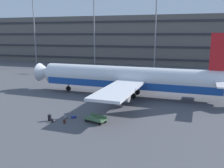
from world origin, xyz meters
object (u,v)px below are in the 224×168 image
backpack_large (52,121)px  airliner (131,79)px  backpack_teal (64,121)px  suitcase_navy (66,115)px  baggage_cart (96,119)px  suitcase_orange (74,117)px  suitcase_upright (50,118)px

backpack_large → airliner: bearing=67.1°
backpack_large → backpack_teal: size_ratio=0.99×
suitcase_navy → baggage_cart: (4.08, -0.30, -0.01)m
airliner → backpack_large: size_ratio=68.82×
suitcase_orange → backpack_large: size_ratio=1.31×
baggage_cart → suitcase_upright: bearing=-169.0°
airliner → suitcase_orange: size_ratio=52.60×
suitcase_orange → airliner: bearing=70.4°
suitcase_navy → suitcase_orange: bearing=27.6°
suitcase_upright → baggage_cart: bearing=11.0°
airliner → suitcase_orange: bearing=-109.6°
suitcase_navy → baggage_cart: 4.09m
suitcase_navy → suitcase_orange: size_ratio=1.44×
suitcase_navy → baggage_cart: bearing=-4.2°
suitcase_orange → baggage_cart: size_ratio=0.21×
airliner → baggage_cart: (-1.43, -13.85, -2.64)m
suitcase_upright → backpack_large: suitcase_upright is taller
suitcase_upright → backpack_large: size_ratio=1.75×
suitcase_upright → suitcase_orange: suitcase_upright is taller
airliner → suitcase_navy: (-5.51, -13.54, -2.63)m
suitcase_navy → suitcase_upright: suitcase_navy is taller
backpack_large → backpack_teal: backpack_teal is taller
airliner → baggage_cart: bearing=-95.9°
suitcase_upright → backpack_large: bearing=-33.9°
suitcase_navy → backpack_large: bearing=-118.4°
suitcase_navy → backpack_large: size_ratio=1.88×
suitcase_upright → suitcase_orange: 3.00m
airliner → backpack_teal: (-4.93, -15.16, -2.83)m
suitcase_upright → backpack_teal: size_ratio=1.73×
backpack_teal → baggage_cart: bearing=20.6°
suitcase_orange → backpack_teal: (-0.26, -2.06, 0.11)m
backpack_teal → airliner: bearing=72.0°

